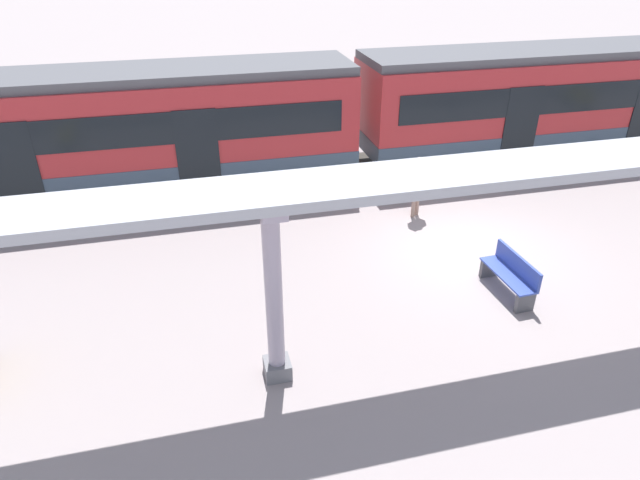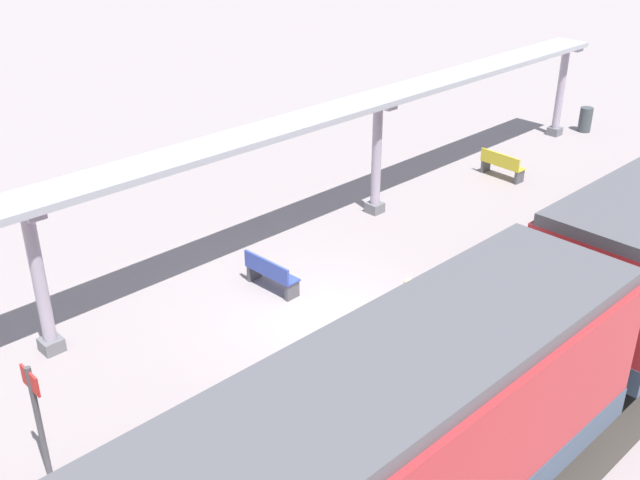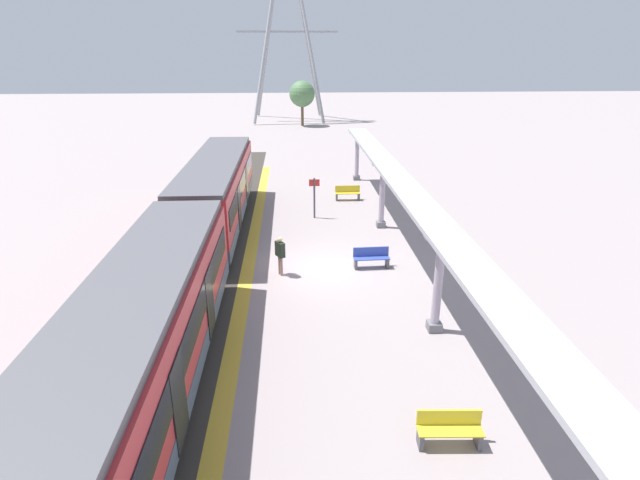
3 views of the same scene
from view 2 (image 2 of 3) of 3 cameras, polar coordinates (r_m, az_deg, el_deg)
The scene contains 12 objects.
ground_plane at distance 17.15m, azimuth 0.26°, elevation -6.04°, with size 176.00×176.00×0.00m, color gray.
tactile_edge_strip at distance 15.39m, azimuth 9.05°, elevation -10.76°, with size 0.55×38.59×0.01m, color gold.
trackbed at distance 14.63m, azimuth 15.01°, elevation -13.76°, with size 3.20×50.59×0.01m, color #38332D.
canopy_pillar_nearest at distance 29.67m, azimuth 17.71°, elevation 10.68°, with size 1.10×0.44×3.34m.
canopy_pillar_second at distance 21.69m, azimuth 4.29°, elevation 6.19°, with size 1.10×0.44×3.34m.
canopy_pillar_third at distance 16.26m, azimuth -20.44°, elevation -2.93°, with size 1.10×0.44×3.34m.
canopy_beam at distance 17.90m, azimuth -6.35°, elevation 7.46°, with size 1.20×30.94×0.16m, color #A8AAB2.
bench_near_end at distance 25.32m, azimuth 13.56°, elevation 5.54°, with size 1.52×0.52×0.86m.
bench_far_end at distance 18.12m, azimuth -3.78°, elevation -2.53°, with size 1.52×0.50×0.86m.
trash_bin at distance 30.78m, azimuth 19.42°, elevation 8.58°, with size 0.48×0.48×0.93m, color #3F464A.
platform_info_sign at distance 13.31m, azimuth -20.62°, elevation -12.03°, with size 0.56×0.10×2.20m.
passenger_waiting_near_edge at distance 15.87m, azimuth 6.62°, elevation -4.81°, with size 0.43×0.52×1.64m.
Camera 2 is at (-10.31, 10.08, 9.29)m, focal length 42.35 mm.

